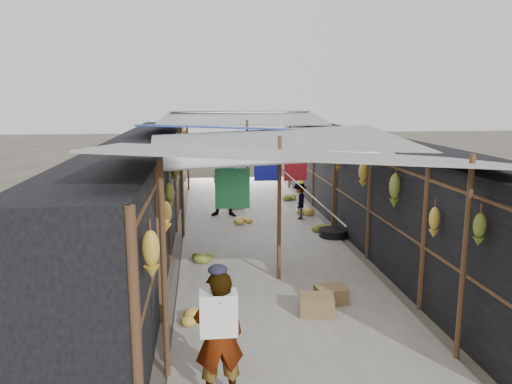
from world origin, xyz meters
name	(u,v)px	position (x,y,z in m)	size (l,w,h in m)	color
ground	(317,367)	(0.00, 0.00, 0.00)	(80.00, 80.00, 0.00)	#6B6356
aisle_slab	(257,229)	(0.00, 6.50, 0.01)	(3.60, 16.00, 0.02)	#9E998E
stall_left	(145,186)	(-2.70, 6.50, 1.15)	(1.40, 15.00, 2.30)	black
stall_right	(364,182)	(2.70, 6.50, 1.15)	(1.40, 15.00, 2.30)	black
crate_near	(317,305)	(0.34, 1.47, 0.15)	(0.51, 0.41, 0.31)	olive
crate_mid	(331,295)	(0.66, 1.85, 0.14)	(0.47, 0.37, 0.28)	olive
crate_back	(236,205)	(-0.37, 8.82, 0.13)	(0.42, 0.34, 0.27)	olive
black_basin	(333,233)	(1.70, 5.58, 0.10)	(0.66, 0.66, 0.20)	black
vendor_elderly	(219,336)	(-1.20, -0.50, 0.74)	(0.54, 0.35, 1.47)	white
shopper_blue	(227,183)	(-0.66, 7.91, 0.93)	(0.90, 0.70, 1.86)	navy
vendor_seated	(300,201)	(1.25, 7.38, 0.50)	(0.65, 0.37, 1.00)	#48443E
market_canopy	(257,131)	(0.03, 6.82, 2.41)	(5.62, 15.20, 2.77)	brown
hanging_bananas	(264,164)	(0.15, 6.29, 1.68)	(3.95, 14.31, 0.80)	gold
floor_bananas	(260,229)	(0.01, 5.96, 0.15)	(3.53, 9.06, 0.35)	gold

